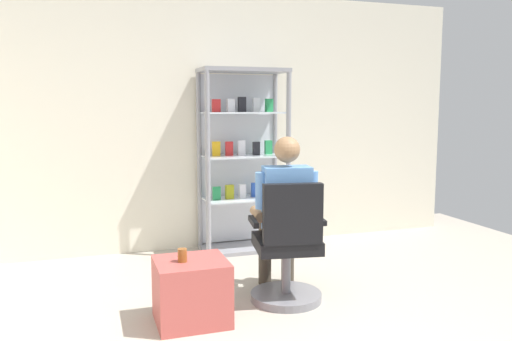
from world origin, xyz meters
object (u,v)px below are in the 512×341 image
(display_cabinet_main, at_px, (242,159))
(office_chair, at_px, (288,253))
(seated_shopkeeper, at_px, (284,209))
(tea_glass, at_px, (182,255))
(storage_crate, at_px, (191,291))

(display_cabinet_main, distance_m, office_chair, 1.70)
(display_cabinet_main, distance_m, seated_shopkeeper, 1.46)
(office_chair, relative_size, tea_glass, 10.29)
(display_cabinet_main, bearing_deg, storage_crate, -117.34)
(seated_shopkeeper, xyz_separation_m, tea_glass, (-0.87, -0.29, -0.22))
(display_cabinet_main, relative_size, tea_glass, 20.36)
(office_chair, xyz_separation_m, tea_glass, (-0.84, -0.13, 0.10))
(display_cabinet_main, height_order, tea_glass, display_cabinet_main)
(seated_shopkeeper, distance_m, tea_glass, 0.94)
(tea_glass, bearing_deg, display_cabinet_main, 61.23)
(display_cabinet_main, relative_size, storage_crate, 3.82)
(tea_glass, bearing_deg, storage_crate, 11.53)
(tea_glass, bearing_deg, office_chair, 8.81)
(display_cabinet_main, bearing_deg, seated_shopkeeper, -93.27)
(office_chair, distance_m, tea_glass, 0.85)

